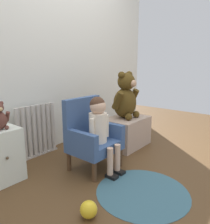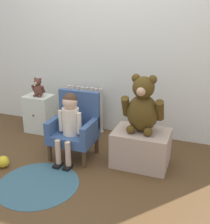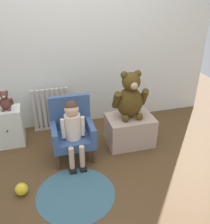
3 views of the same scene
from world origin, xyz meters
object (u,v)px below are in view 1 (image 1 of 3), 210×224
radiator (37,131)px  low_bench (127,132)px  child_figure (100,124)px  large_teddy_bear (126,98)px  floor_rug (142,192)px  child_armchair (91,136)px  toy_ball (89,209)px

radiator → low_bench: size_ratio=1.05×
child_figure → large_teddy_bear: bearing=14.9°
low_bench → large_teddy_bear: bearing=109.5°
child_figure → large_teddy_bear: (0.70, 0.19, 0.14)m
radiator → floor_rug: size_ratio=0.77×
radiator → child_armchair: (0.18, -0.65, 0.04)m
floor_rug → toy_ball: size_ratio=6.31×
child_armchair → low_bench: 0.72m
floor_rug → child_figure: bearing=81.6°
floor_rug → toy_ball: 0.51m
radiator → large_teddy_bear: large_teddy_bear is taller
radiator → low_bench: bearing=-34.1°
child_figure → toy_ball: size_ratio=6.06×
low_bench → floor_rug: size_ratio=0.74×
large_teddy_bear → toy_ball: large_teddy_bear is taller
child_armchair → toy_ball: child_armchair is taller
child_armchair → low_bench: child_armchair is taller
toy_ball → child_armchair: bearing=41.3°
large_teddy_bear → child_armchair: bearing=-174.1°
radiator → low_bench: (0.88, -0.60, -0.11)m
child_figure → low_bench: child_figure is taller
low_bench → floor_rug: 1.05m
child_armchair → floor_rug: 0.71m
large_teddy_bear → toy_ball: 1.49m
child_figure → floor_rug: size_ratio=0.96×
radiator → large_teddy_bear: bearing=-33.4°
floor_rug → toy_ball: bearing=164.8°
radiator → child_figure: child_figure is taller
radiator → child_figure: size_ratio=0.80×
low_bench → large_teddy_bear: large_teddy_bear is taller
floor_rug → child_armchair: bearing=83.1°
low_bench → toy_ball: 1.39m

